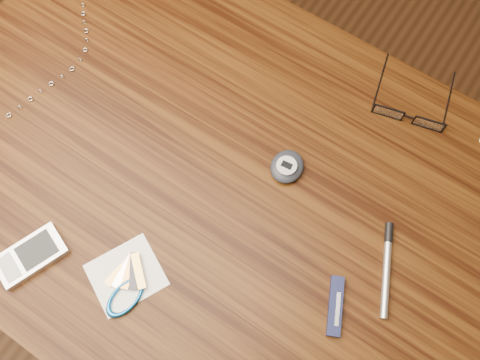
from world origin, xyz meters
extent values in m
plane|color=#472814|center=(0.00, 0.00, 0.00)|extent=(3.80, 3.80, 0.00)
cube|color=#361C08|center=(0.00, 0.00, 0.73)|extent=(1.00, 0.70, 0.03)
cylinder|color=#4C2814|center=(-0.45, 0.30, 0.36)|extent=(0.05, 0.05, 0.71)
cylinder|color=#4C2814|center=(0.45, 0.30, 0.36)|extent=(0.05, 0.05, 0.71)
cube|color=black|center=(0.17, 0.24, 0.76)|extent=(0.05, 0.01, 0.03)
cube|color=white|center=(0.17, 0.24, 0.76)|extent=(0.04, 0.01, 0.02)
cylinder|color=black|center=(0.13, 0.29, 0.75)|extent=(0.03, 0.11, 0.00)
cube|color=black|center=(0.23, 0.26, 0.76)|extent=(0.05, 0.01, 0.03)
cube|color=white|center=(0.23, 0.26, 0.76)|extent=(0.04, 0.01, 0.02)
cylinder|color=black|center=(0.24, 0.32, 0.75)|extent=(0.03, 0.11, 0.00)
cube|color=black|center=(0.20, 0.25, 0.77)|extent=(0.02, 0.01, 0.00)
torus|color=#B8B7BC|center=(-0.33, -0.10, 0.75)|extent=(0.01, 0.01, 0.00)
torus|color=#B8B7BC|center=(-0.33, -0.08, 0.75)|extent=(0.01, 0.01, 0.01)
torus|color=#B8B7BC|center=(-0.33, -0.05, 0.75)|extent=(0.01, 0.01, 0.00)
torus|color=#B8B7BC|center=(-0.32, -0.03, 0.75)|extent=(0.01, 0.01, 0.01)
torus|color=#B8B7BC|center=(-0.32, -0.01, 0.75)|extent=(0.01, 0.01, 0.00)
torus|color=#B8B7BC|center=(-0.31, 0.01, 0.75)|extent=(0.01, 0.00, 0.01)
torus|color=#B8B7BC|center=(-0.31, 0.03, 0.75)|extent=(0.01, 0.01, 0.00)
torus|color=#B8B7BC|center=(-0.31, 0.05, 0.75)|extent=(0.01, 0.00, 0.01)
torus|color=#B8B7BC|center=(-0.31, 0.07, 0.75)|extent=(0.01, 0.01, 0.00)
torus|color=#B8B7BC|center=(-0.32, 0.09, 0.75)|extent=(0.01, 0.01, 0.01)
torus|color=#B8B7BC|center=(-0.34, 0.10, 0.75)|extent=(0.01, 0.01, 0.00)
torus|color=#B8B7BC|center=(-0.35, 0.11, 0.75)|extent=(0.01, 0.01, 0.01)
torus|color=#B8B7BC|center=(-0.36, 0.13, 0.75)|extent=(0.01, 0.01, 0.00)
torus|color=#B8B7BC|center=(-0.38, 0.14, 0.75)|extent=(0.01, 0.01, 0.01)
cube|color=#B6B6BB|center=(-0.15, -0.25, 0.76)|extent=(0.08, 0.11, 0.01)
cube|color=black|center=(-0.14, -0.24, 0.76)|extent=(0.06, 0.06, 0.00)
cube|color=gray|center=(-0.16, -0.28, 0.76)|extent=(0.05, 0.03, 0.00)
ellipsoid|color=#20232A|center=(0.09, 0.07, 0.76)|extent=(0.06, 0.06, 0.02)
cylinder|color=#A6A8AE|center=(0.09, 0.07, 0.77)|extent=(0.03, 0.03, 0.00)
cube|color=black|center=(0.09, 0.07, 0.77)|extent=(0.02, 0.01, 0.00)
cube|color=white|center=(-0.02, -0.19, 0.75)|extent=(0.12, 0.13, 0.00)
torus|color=#0F5598|center=(0.00, -0.22, 0.75)|extent=(0.06, 0.06, 0.01)
cube|color=olive|center=(-0.03, -0.19, 0.75)|extent=(0.02, 0.05, 0.00)
cube|color=silver|center=(-0.02, -0.19, 0.75)|extent=(0.02, 0.05, 0.00)
cube|color=#9A6836|center=(-0.02, -0.19, 0.76)|extent=(0.03, 0.05, 0.00)
cube|color=black|center=(-0.01, -0.18, 0.76)|extent=(0.04, 0.05, 0.00)
cube|color=olive|center=(0.00, -0.18, 0.76)|extent=(0.05, 0.04, 0.00)
cube|color=#141A3D|center=(0.25, -0.07, 0.76)|extent=(0.05, 0.08, 0.01)
cube|color=#B4B4B8|center=(0.26, -0.07, 0.76)|extent=(0.02, 0.04, 0.00)
cylinder|color=silver|center=(0.29, 0.02, 0.76)|extent=(0.07, 0.13, 0.01)
cylinder|color=black|center=(0.27, 0.07, 0.76)|extent=(0.02, 0.03, 0.01)
camera|label=1|loc=(0.21, -0.23, 1.51)|focal=40.00mm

